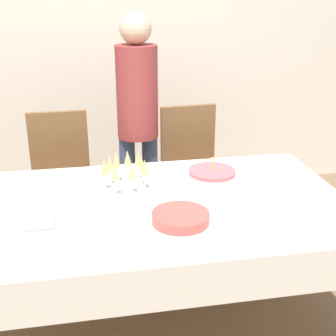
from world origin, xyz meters
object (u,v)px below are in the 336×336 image
Objects in this scene: dining_chair_far_left at (61,178)px; plate_stack_dessert at (169,197)px; person_standing at (137,110)px; champagne_tray at (125,172)px; plate_stack_main at (181,218)px; dining_chair_far_right at (192,169)px; birthday_cake at (212,180)px.

plate_stack_dessert is (0.58, -0.88, 0.20)m from dining_chair_far_left.
plate_stack_dessert is 0.13× the size of person_standing.
champagne_tray is 1.23× the size of plate_stack_main.
dining_chair_far_right reaches higher than plate_stack_dessert.
dining_chair_far_right reaches higher than birthday_cake.
champagne_tray is 0.50m from plate_stack_main.
dining_chair_far_right is 0.96m from plate_stack_dessert.
dining_chair_far_left is 0.92m from dining_chair_far_right.
dining_chair_far_left reaches higher than plate_stack_dessert.
champagne_tray is at bearing 115.03° from plate_stack_main.
plate_stack_dessert is at bearing -161.15° from birthday_cake.
plate_stack_main is 0.17× the size of person_standing.
champagne_tray is (0.38, -0.68, 0.28)m from dining_chair_far_left.
person_standing reaches higher than dining_chair_far_left.
person_standing is (0.54, 0.06, 0.43)m from dining_chair_far_left.
birthday_cake is at bearing -71.22° from person_standing.
birthday_cake reaches higher than plate_stack_main.
birthday_cake is (0.83, -0.79, 0.25)m from dining_chair_far_left.
dining_chair_far_left is at bearing -173.66° from person_standing.
birthday_cake is at bearing -14.09° from champagne_tray.
plate_stack_main is at bearing -106.09° from dining_chair_far_right.
birthday_cake is 0.16× the size of person_standing.
champagne_tray reaches higher than plate_stack_main.
dining_chair_far_left is at bearing 123.62° from plate_stack_dessert.
person_standing is at bearing 77.67° from champagne_tray.
dining_chair_far_right is at bearing 73.91° from plate_stack_main.
dining_chair_far_left is 0.83m from champagne_tray.
dining_chair_far_left is 1.00× the size of dining_chair_far_right.
dining_chair_far_right is 0.91m from champagne_tray.
plate_stack_main is (-0.33, -1.13, 0.21)m from dining_chair_far_right.
person_standing reaches higher than champagne_tray.
person_standing reaches higher than birthday_cake.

